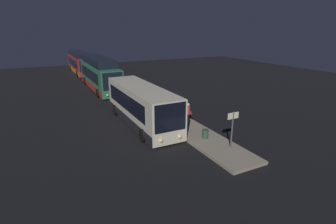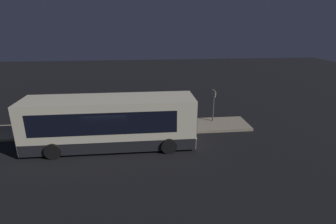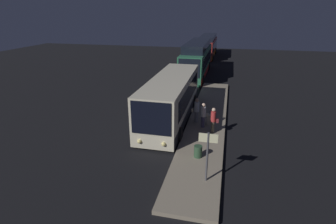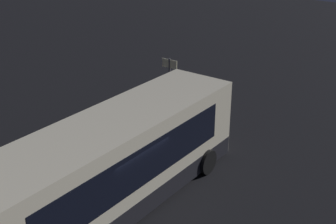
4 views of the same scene
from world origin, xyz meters
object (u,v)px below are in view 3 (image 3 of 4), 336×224
at_px(passenger_boarding, 203,114).
at_px(suitcase, 209,119).
at_px(bus_second, 197,60).
at_px(sign_post, 208,150).
at_px(passenger_with_bags, 196,109).
at_px(bus_third, 207,47).
at_px(trash_bin, 198,151).
at_px(bus_lead, 171,99).
at_px(passenger_waiting, 213,119).

xyz_separation_m(passenger_boarding, suitcase, (-0.57, 0.36, -0.57)).
bearing_deg(bus_second, sign_post, 8.51).
xyz_separation_m(passenger_with_bags, sign_post, (6.67, 1.33, 0.62)).
relative_size(passenger_with_bags, sign_post, 0.72).
distance_m(bus_third, passenger_with_bags, 29.94).
bearing_deg(bus_second, passenger_boarding, 8.92).
distance_m(bus_third, trash_bin, 34.67).
bearing_deg(passenger_boarding, sign_post, -50.69).
relative_size(bus_lead, trash_bin, 15.92).
bearing_deg(sign_post, suitcase, -176.38).
distance_m(passenger_waiting, suitcase, 1.41).
height_order(suitcase, trash_bin, suitcase).
bearing_deg(bus_lead, passenger_with_bags, 70.14).
height_order(passenger_boarding, trash_bin, passenger_boarding).
height_order(bus_lead, passenger_with_bags, bus_lead).
xyz_separation_m(bus_lead, sign_post, (7.38, 3.27, 0.21)).
relative_size(bus_second, suitcase, 12.72).
bearing_deg(passenger_waiting, bus_third, 168.95).
xyz_separation_m(passenger_with_bags, trash_bin, (4.67, 0.71, -0.63)).
bearing_deg(bus_third, sign_post, 5.11).
bearing_deg(passenger_waiting, trash_bin, -26.65).
xyz_separation_m(bus_second, passenger_waiting, (16.60, 3.21, -0.71)).
bearing_deg(suitcase, passenger_with_bags, -100.96).
bearing_deg(bus_third, bus_lead, -0.00).
height_order(bus_second, bus_third, bus_second).
xyz_separation_m(bus_lead, passenger_boarding, (1.45, 2.50, -0.43)).
xyz_separation_m(passenger_boarding, trash_bin, (3.92, 0.15, -0.61)).
bearing_deg(sign_post, bus_lead, -156.09).
xyz_separation_m(bus_second, bus_third, (-14.70, 0.00, -0.20)).
bearing_deg(sign_post, passenger_waiting, -179.33).
bearing_deg(bus_second, trash_bin, 7.61).
distance_m(bus_second, bus_third, 14.70).
bearing_deg(suitcase, bus_second, -169.45).
xyz_separation_m(bus_third, passenger_with_bags, (29.87, 1.94, -0.48)).
height_order(bus_second, passenger_waiting, bus_second).
relative_size(bus_third, suitcase, 12.66).
relative_size(passenger_waiting, suitcase, 1.74).
distance_m(bus_lead, sign_post, 8.07).
xyz_separation_m(passenger_with_bags, suitcase, (0.18, 0.92, -0.59)).
bearing_deg(passenger_waiting, passenger_boarding, -150.39).
height_order(bus_second, passenger_with_bags, bus_second).
height_order(bus_third, sign_post, bus_third).
distance_m(bus_second, suitcase, 15.67).
bearing_deg(bus_third, trash_bin, 4.39).
bearing_deg(sign_post, bus_third, -174.89).
distance_m(passenger_boarding, passenger_waiting, 0.98).
relative_size(bus_second, bus_third, 1.00).
relative_size(passenger_boarding, trash_bin, 2.63).
distance_m(bus_lead, suitcase, 3.15).
bearing_deg(passenger_with_bags, suitcase, -87.46).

